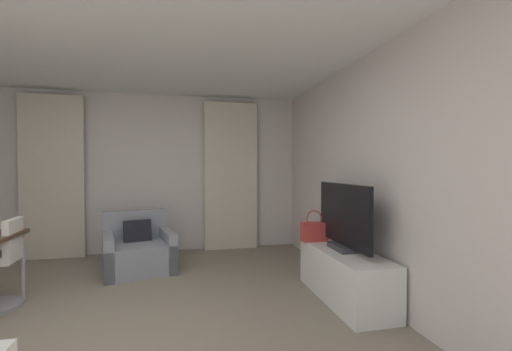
{
  "coord_description": "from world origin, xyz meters",
  "views": [
    {
      "loc": [
        0.58,
        -2.62,
        1.38
      ],
      "look_at": [
        1.45,
        1.28,
        1.29
      ],
      "focal_mm": 22.87,
      "sensor_mm": 36.0,
      "label": 1
    }
  ],
  "objects": [
    {
      "name": "ground_plane",
      "position": [
        0.0,
        0.0,
        0.0
      ],
      "size": [
        12.0,
        12.0,
        0.0
      ],
      "primitive_type": "plane",
      "color": "gray"
    },
    {
      "name": "wall_window",
      "position": [
        0.0,
        3.03,
        1.3
      ],
      "size": [
        5.12,
        0.06,
        2.6
      ],
      "color": "silver",
      "rests_on": "ground"
    },
    {
      "name": "wall_right",
      "position": [
        2.53,
        0.0,
        1.3
      ],
      "size": [
        0.06,
        6.12,
        2.6
      ],
      "color": "silver",
      "rests_on": "ground"
    },
    {
      "name": "ceiling",
      "position": [
        0.0,
        0.0,
        2.63
      ],
      "size": [
        5.12,
        6.12,
        0.06
      ],
      "primitive_type": "cube",
      "color": "white",
      "rests_on": "wall_left"
    },
    {
      "name": "curtain_left_panel",
      "position": [
        -1.38,
        2.9,
        1.25
      ],
      "size": [
        0.9,
        0.06,
        2.5
      ],
      "color": "beige",
      "rests_on": "ground"
    },
    {
      "name": "curtain_right_panel",
      "position": [
        1.38,
        2.9,
        1.25
      ],
      "size": [
        0.9,
        0.06,
        2.5
      ],
      "color": "beige",
      "rests_on": "ground"
    },
    {
      "name": "armchair",
      "position": [
        -0.02,
        2.0,
        0.26
      ],
      "size": [
        1.04,
        1.02,
        0.78
      ],
      "color": "gray",
      "rests_on": "ground"
    },
    {
      "name": "tv_console",
      "position": [
        2.23,
        0.49,
        0.26
      ],
      "size": [
        0.49,
        1.31,
        0.52
      ],
      "color": "white",
      "rests_on": "ground"
    },
    {
      "name": "tv_flatscreen",
      "position": [
        2.23,
        0.52,
        0.85
      ],
      "size": [
        0.2,
        1.05,
        0.7
      ],
      "color": "#333338",
      "rests_on": "tv_console"
    },
    {
      "name": "handbag_primary",
      "position": [
        2.09,
        0.98,
        0.64
      ],
      "size": [
        0.3,
        0.14,
        0.37
      ],
      "color": "#B73833",
      "rests_on": "tv_console"
    }
  ]
}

